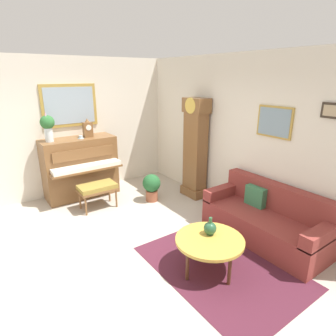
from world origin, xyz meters
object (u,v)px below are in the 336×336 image
(couch, at_px, (266,220))
(piano, at_px, (81,167))
(potted_plant, at_px, (152,186))
(coffee_table, at_px, (210,241))
(mantel_clock, at_px, (88,129))
(piano_bench, at_px, (97,188))
(grandfather_clock, at_px, (195,151))
(teacup, at_px, (81,137))
(green_jug, at_px, (210,228))
(flower_vase, at_px, (48,125))

(couch, bearing_deg, piano, -151.92)
(couch, distance_m, potted_plant, 2.31)
(coffee_table, relative_size, mantel_clock, 2.32)
(piano_bench, xyz_separation_m, grandfather_clock, (0.59, 1.89, 0.56))
(piano_bench, distance_m, teacup, 1.11)
(coffee_table, bearing_deg, grandfather_clock, 144.28)
(teacup, bearing_deg, couch, 27.91)
(piano_bench, height_order, grandfather_clock, grandfather_clock)
(couch, bearing_deg, teacup, -152.09)
(grandfather_clock, bearing_deg, coffee_table, -35.72)
(piano_bench, xyz_separation_m, potted_plant, (0.31, 1.01, -0.08))
(piano, distance_m, green_jug, 3.30)
(piano_bench, xyz_separation_m, coffee_table, (2.55, 0.48, 0.02))
(potted_plant, bearing_deg, teacup, -135.51)
(green_jug, bearing_deg, teacup, -170.28)
(piano, height_order, mantel_clock, mantel_clock)
(piano_bench, relative_size, flower_vase, 1.21)
(teacup, xyz_separation_m, green_jug, (3.18, 0.55, -0.71))
(grandfather_clock, relative_size, flower_vase, 3.50)
(grandfather_clock, bearing_deg, piano_bench, -107.29)
(potted_plant, bearing_deg, flower_vase, -124.29)
(piano, bearing_deg, teacup, 36.84)
(teacup, relative_size, potted_plant, 0.21)
(coffee_table, xyz_separation_m, mantel_clock, (-3.32, -0.29, 0.98))
(grandfather_clock, relative_size, mantel_clock, 5.34)
(grandfather_clock, xyz_separation_m, mantel_clock, (-1.36, -1.70, 0.44))
(teacup, bearing_deg, flower_vase, -95.63)
(flower_vase, bearing_deg, teacup, 84.37)
(couch, distance_m, green_jug, 1.18)
(piano_bench, relative_size, coffee_table, 0.80)
(coffee_table, bearing_deg, flower_vase, -162.55)
(grandfather_clock, distance_m, couch, 2.03)
(mantel_clock, height_order, flower_vase, flower_vase)
(piano, distance_m, coffee_table, 3.37)
(piano, height_order, flower_vase, flower_vase)
(teacup, height_order, green_jug, teacup)
(couch, height_order, teacup, teacup)
(piano_bench, bearing_deg, potted_plant, 73.13)
(green_jug, bearing_deg, grandfather_clock, 144.65)
(grandfather_clock, bearing_deg, piano, -125.26)
(green_jug, relative_size, potted_plant, 0.43)
(couch, bearing_deg, flower_vase, -145.13)
(piano, relative_size, teacup, 12.41)
(grandfather_clock, xyz_separation_m, couch, (1.91, -0.18, -0.65))
(flower_vase, height_order, potted_plant, flower_vase)
(green_jug, height_order, potted_plant, green_jug)
(mantel_clock, relative_size, teacup, 3.28)
(grandfather_clock, relative_size, green_jug, 8.46)
(flower_vase, height_order, green_jug, flower_vase)
(teacup, distance_m, green_jug, 3.31)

